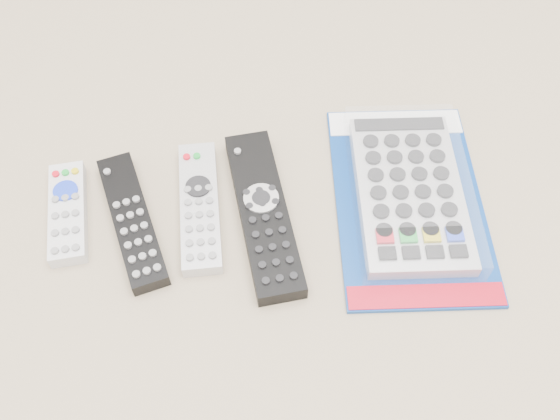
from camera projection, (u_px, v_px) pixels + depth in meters
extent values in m
plane|color=tan|center=(246.00, 215.00, 0.76)|extent=(5.00, 5.00, 0.00)
cube|color=silver|center=(68.00, 212.00, 0.75)|extent=(0.04, 0.14, 0.02)
cylinder|color=blue|center=(65.00, 191.00, 0.75)|extent=(0.03, 0.03, 0.00)
cube|color=black|center=(132.00, 220.00, 0.74)|extent=(0.07, 0.20, 0.02)
cube|color=#B8B8BC|center=(200.00, 206.00, 0.75)|extent=(0.06, 0.19, 0.02)
cylinder|color=black|center=(198.00, 186.00, 0.76)|extent=(0.03, 0.03, 0.00)
cube|color=black|center=(263.00, 212.00, 0.75)|extent=(0.06, 0.23, 0.02)
cylinder|color=silver|center=(261.00, 198.00, 0.74)|extent=(0.04, 0.04, 0.00)
cube|color=navy|center=(408.00, 201.00, 0.77)|extent=(0.22, 0.32, 0.01)
cube|color=white|center=(395.00, 123.00, 0.83)|extent=(0.18, 0.07, 0.00)
cube|color=#B10C1F|center=(426.00, 296.00, 0.69)|extent=(0.18, 0.06, 0.00)
cube|color=#B8B8BC|center=(409.00, 192.00, 0.76)|extent=(0.16, 0.24, 0.02)
cube|color=white|center=(410.00, 188.00, 0.75)|extent=(0.18, 0.26, 0.03)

